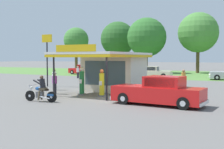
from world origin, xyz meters
TOP-DOWN VIEW (x-y plane):
  - ground_plane at (0.00, 0.00)m, footprint 300.00×300.00m
  - grass_verge_strip at (0.00, 30.00)m, footprint 120.00×24.00m
  - service_station_kiosk at (-1.71, 3.74)m, footprint 4.98×7.11m
  - gas_pump_nearside at (-2.52, 0.82)m, footprint 0.44×0.44m
  - gas_pump_offside at (-0.90, 0.82)m, footprint 0.44×0.44m
  - motorcycle_with_rider at (-2.88, -2.94)m, footprint 2.16×0.70m
  - featured_classic_sedan at (3.70, -0.81)m, footprint 5.30×2.02m
  - parked_car_back_row_centre_left at (-11.64, 18.85)m, footprint 5.16×2.59m
  - parked_car_back_row_centre at (-4.42, 19.62)m, footprint 5.50×2.59m
  - parked_car_back_row_far_left at (-16.54, 22.30)m, footprint 5.41×2.36m
  - bystander_strolling_foreground at (-9.38, 11.87)m, footprint 0.34×0.34m
  - bystander_standing_back_lot at (3.09, 6.85)m, footprint 0.34×0.34m
  - bystander_admiring_sedan at (-12.47, 14.63)m, footprint 0.34×0.34m
  - bystander_leaning_by_kiosk at (-4.59, 0.38)m, footprint 0.34×0.34m
  - bystander_chatting_near_pumps at (-6.32, 2.46)m, footprint 0.34×0.34m
  - tree_oak_left at (-17.09, 34.81)m, footprint 6.74×6.74m
  - tree_oak_right at (-1.69, 34.80)m, footprint 6.82×6.82m
  - tree_oak_centre at (-24.88, 31.94)m, footprint 4.95×4.95m
  - tree_oak_far_right at (-9.31, 30.79)m, footprint 6.66×6.66m
  - roadside_pole_sign at (-8.67, 4.36)m, footprint 1.10×0.12m

SIDE VIEW (x-z plane):
  - ground_plane at x=0.00m, z-range 0.00..0.00m
  - grass_verge_strip at x=0.00m, z-range 0.00..0.01m
  - motorcycle_with_rider at x=-2.88m, z-range -0.14..1.44m
  - parked_car_back_row_centre at x=-4.42m, z-range -0.08..1.43m
  - parked_car_back_row_centre_left at x=-11.64m, z-range -0.07..1.47m
  - parked_car_back_row_far_left at x=-16.54m, z-range -0.07..1.47m
  - featured_classic_sedan at x=3.70m, z-range -0.08..1.53m
  - bystander_leaning_by_kiosk at x=-4.59m, z-range 0.04..1.56m
  - bystander_admiring_sedan at x=-12.47m, z-range 0.05..1.58m
  - gas_pump_offside at x=-0.90m, z-range -0.08..1.76m
  - bystander_strolling_foreground at x=-9.38m, z-range 0.04..1.68m
  - gas_pump_nearside at x=-2.52m, z-range -0.08..1.87m
  - bystander_standing_back_lot at x=3.09m, z-range 0.05..1.74m
  - bystander_chatting_near_pumps at x=-6.32m, z-range 0.05..1.77m
  - service_station_kiosk at x=-1.71m, z-range 0.04..3.48m
  - roadside_pole_sign at x=-8.67m, z-range 0.87..5.57m
  - tree_oak_far_right at x=-9.31m, z-range 1.27..10.71m
  - tree_oak_centre at x=-24.88m, z-range 1.79..10.41m
  - tree_oak_left at x=-17.09m, z-range 1.37..11.03m
  - tree_oak_right at x=-1.69m, z-range 1.73..12.04m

